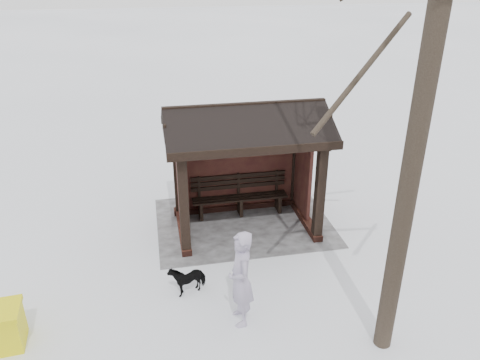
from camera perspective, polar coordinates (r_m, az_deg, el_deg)
name	(u,v)px	position (r m, az deg, el deg)	size (l,w,h in m)	color
ground	(245,226)	(11.44, 0.60, -5.67)	(120.00, 120.00, 0.00)	white
trampled_patch	(243,222)	(11.60, 0.40, -5.14)	(4.20, 3.20, 0.02)	gray
bus_shelter	(244,141)	(10.64, 0.48, 4.83)	(3.60, 2.40, 3.09)	#351913
pedestrian	(241,279)	(8.21, 0.08, -11.98)	(0.66, 0.43, 1.81)	#A99DB9
dog	(187,278)	(9.30, -6.43, -11.75)	(0.32, 0.71, 0.60)	black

